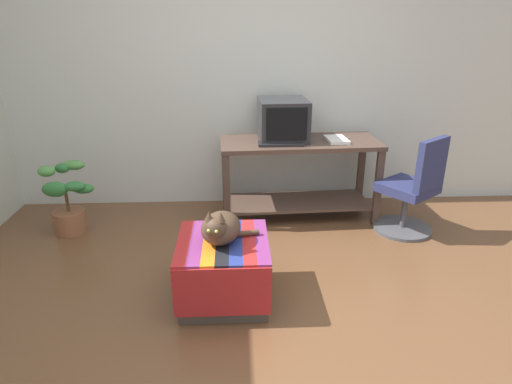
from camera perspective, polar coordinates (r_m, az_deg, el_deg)
name	(u,v)px	position (r m, az deg, el deg)	size (l,w,h in m)	color
ground_plane	(262,321)	(2.92, 0.77, -16.42)	(14.00, 14.00, 0.00)	brown
back_wall	(250,74)	(4.37, -0.80, 15.11)	(8.00, 0.10, 2.60)	silver
desk	(299,166)	(4.14, 5.61, 3.43)	(1.48, 0.64, 0.75)	#4C382D
tv_monitor	(283,120)	(4.07, 3.50, 9.32)	(0.46, 0.49, 0.37)	#28282B
keyboard	(281,144)	(3.91, 3.24, 6.28)	(0.40, 0.15, 0.02)	black
book	(337,140)	(4.10, 10.42, 6.72)	(0.18, 0.27, 0.03)	white
ottoman_with_blanket	(224,269)	(3.02, -4.23, -10.00)	(0.60, 0.65, 0.43)	#4C4238
cat	(220,228)	(2.84, -4.64, -4.65)	(0.42, 0.38, 0.27)	#473323
potted_plant	(67,203)	(4.21, -23.29, -1.31)	(0.43, 0.33, 0.64)	brown
office_chair	(413,192)	(4.07, 19.70, 0.00)	(0.59, 0.59, 0.89)	#4C4C51
pen	(347,139)	(4.19, 11.74, 6.78)	(0.01, 0.01, 0.14)	#B7B7BC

